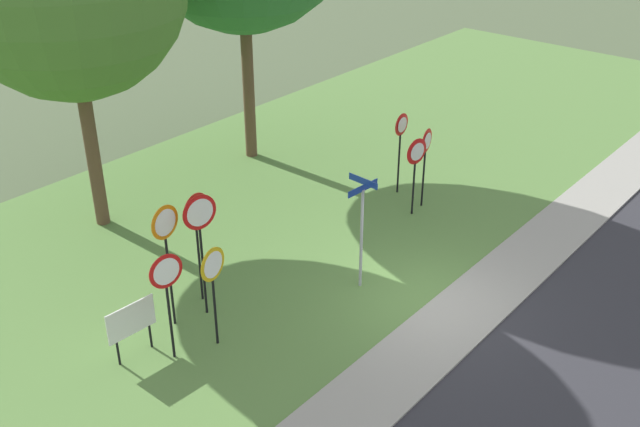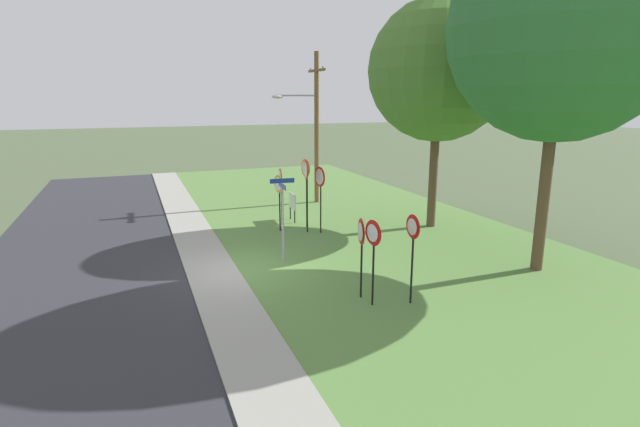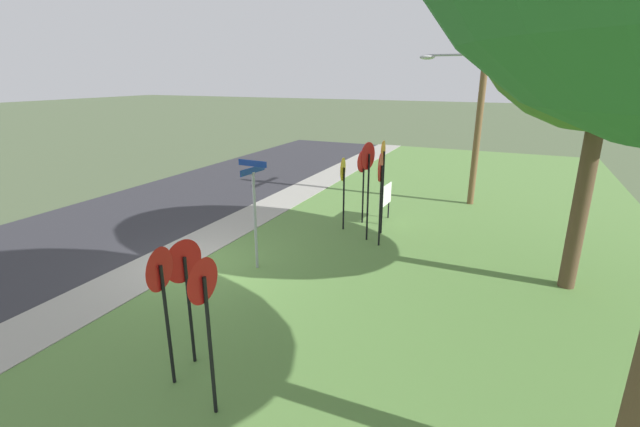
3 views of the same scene
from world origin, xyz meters
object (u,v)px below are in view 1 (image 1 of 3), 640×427
Objects in this scene: stop_sign_near_right at (197,223)px; street_name_post at (362,223)px; stop_sign_near_left at (167,284)px; yield_sign_near_right at (401,135)px; stop_sign_far_center at (213,276)px; notice_board at (131,322)px; yield_sign_far_left at (426,150)px; stop_sign_far_right at (201,228)px; stop_sign_far_left at (166,240)px; yield_sign_near_left at (416,159)px.

stop_sign_near_right is 3.66m from street_name_post.
stop_sign_near_left reaches higher than yield_sign_near_right.
stop_sign_near_right is 1.10× the size of yield_sign_near_right.
notice_board is at bearing 133.88° from stop_sign_far_center.
yield_sign_far_left is at bearing -105.34° from yield_sign_near_right.
stop_sign_far_right reaches higher than stop_sign_near_right.
yield_sign_far_left is (7.38, -0.81, -0.43)m from stop_sign_far_right.
notice_board is at bearing 179.95° from yield_sign_near_right.
street_name_post is (-4.33, -1.10, -0.05)m from yield_sign_far_left.
stop_sign_far_center is at bearing -90.69° from stop_sign_far_left.
stop_sign_far_left is at bearing -177.70° from yield_sign_near_left.
stop_sign_near_right reaches higher than stop_sign_near_left.
stop_sign_near_left is 1.19m from stop_sign_far_left.
stop_sign_far_center is 1.85× the size of notice_board.
stop_sign_far_left is (-1.01, -0.23, 0.13)m from stop_sign_near_right.
stop_sign_far_left is (0.74, 0.87, 0.33)m from stop_sign_near_left.
street_name_post is (-4.59, -2.12, -0.13)m from yield_sign_near_right.
stop_sign_far_left is 4.36m from street_name_post.
yield_sign_far_left reaches higher than stop_sign_far_center.
stop_sign_far_left is 0.76m from stop_sign_far_right.
stop_sign_near_right is 0.58m from stop_sign_far_right.
yield_sign_near_left is at bearing 3.23° from stop_sign_far_right.
yield_sign_near_left reaches higher than notice_board.
stop_sign_far_left is 1.25× the size of stop_sign_far_center.
stop_sign_near_left is 0.95m from stop_sign_far_center.
yield_sign_near_left is (6.81, -0.88, -0.50)m from stop_sign_far_right.
stop_sign_far_right is at bearing -179.60° from yield_sign_near_right.
yield_sign_far_left is 0.83× the size of street_name_post.
stop_sign_far_right is 1.20× the size of yield_sign_near_right.
yield_sign_near_right is 0.87× the size of street_name_post.
stop_sign_far_center is at bearing 169.54° from street_name_post.
yield_sign_near_right is at bearing 4.38° from notice_board.
stop_sign_far_right is (0.72, -0.24, 0.04)m from stop_sign_far_left.
yield_sign_far_left is (8.10, -1.05, -0.39)m from stop_sign_far_left.
yield_sign_far_left is 9.41m from notice_board.
street_name_post is at bearing -36.50° from stop_sign_far_left.
street_name_post is at bearing -156.35° from yield_sign_near_right.
notice_board is at bearing -175.17° from yield_sign_near_left.
stop_sign_far_right reaches higher than notice_board.
yield_sign_near_right reaches higher than yield_sign_far_left.
street_name_post reaches higher than notice_board.
yield_sign_near_right is at bearing 66.10° from yield_sign_far_left.
stop_sign_far_center is at bearing -172.93° from yield_sign_near_right.
stop_sign_far_right is at bearing 49.48° from stop_sign_far_center.
yield_sign_far_left is (-0.26, -1.01, -0.08)m from yield_sign_near_right.
stop_sign_far_center is 0.79× the size of stop_sign_far_right.
yield_sign_near_right is 1.95× the size of notice_board.
yield_sign_near_left is 1.37m from yield_sign_near_right.
stop_sign_near_left reaches higher than stop_sign_far_center.
stop_sign_far_right reaches higher than yield_sign_near_right.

